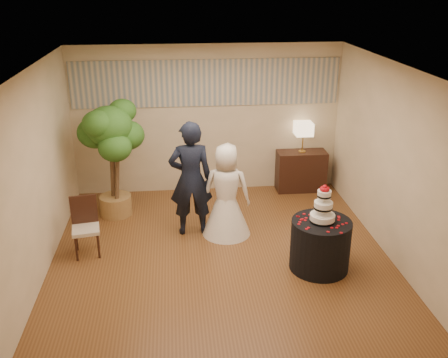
{
  "coord_description": "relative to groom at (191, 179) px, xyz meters",
  "views": [
    {
      "loc": [
        -0.62,
        -6.57,
        3.91
      ],
      "look_at": [
        0.1,
        0.4,
        1.05
      ],
      "focal_mm": 40.0,
      "sensor_mm": 36.0,
      "label": 1
    }
  ],
  "objects": [
    {
      "name": "wedding_cake",
      "position": [
        1.77,
        -1.27,
        0.08
      ],
      "size": [
        0.35,
        0.35,
        0.55
      ],
      "primitive_type": null,
      "color": "white",
      "rests_on": "cake_table"
    },
    {
      "name": "console",
      "position": [
        2.19,
        1.55,
        -0.55
      ],
      "size": [
        0.95,
        0.43,
        0.79
      ],
      "primitive_type": "cube",
      "rotation": [
        0.0,
        0.0,
        -0.01
      ],
      "color": "black",
      "rests_on": "floor"
    },
    {
      "name": "groom",
      "position": [
        0.0,
        0.0,
        0.0
      ],
      "size": [
        0.7,
        0.48,
        1.88
      ],
      "primitive_type": "imported",
      "rotation": [
        0.0,
        0.0,
        3.18
      ],
      "color": "black",
      "rests_on": "floor"
    },
    {
      "name": "bride",
      "position": [
        0.56,
        -0.1,
        -0.18
      ],
      "size": [
        0.93,
        0.93,
        1.53
      ],
      "primitive_type": "imported",
      "rotation": [
        0.0,
        0.0,
        2.92
      ],
      "color": "white",
      "rests_on": "floor"
    },
    {
      "name": "wall_right",
      "position": [
        2.9,
        -0.72,
        0.46
      ],
      "size": [
        0.06,
        5.0,
        2.8
      ],
      "primitive_type": "cube",
      "color": "beige",
      "rests_on": "ground"
    },
    {
      "name": "side_chair",
      "position": [
        -1.59,
        -0.54,
        -0.49
      ],
      "size": [
        0.48,
        0.49,
        0.89
      ],
      "primitive_type": null,
      "rotation": [
        0.0,
        0.0,
        0.16
      ],
      "color": "black",
      "rests_on": "floor"
    },
    {
      "name": "mural_border",
      "position": [
        0.4,
        1.76,
        1.16
      ],
      "size": [
        4.9,
        0.02,
        0.85
      ],
      "primitive_type": "cube",
      "color": "#9F9E93",
      "rests_on": "wall_back"
    },
    {
      "name": "ficus_tree",
      "position": [
        -1.3,
        0.79,
        0.09
      ],
      "size": [
        1.22,
        1.22,
        2.06
      ],
      "primitive_type": null,
      "rotation": [
        0.0,
        0.0,
        2.85
      ],
      "color": "#2D611E",
      "rests_on": "floor"
    },
    {
      "name": "ceiling",
      "position": [
        0.4,
        -0.72,
        1.86
      ],
      "size": [
        5.0,
        5.0,
        0.0
      ],
      "primitive_type": "cube",
      "color": "white",
      "rests_on": "wall_back"
    },
    {
      "name": "cake_table",
      "position": [
        1.77,
        -1.27,
        -0.57
      ],
      "size": [
        0.85,
        0.85,
        0.75
      ],
      "primitive_type": "cylinder",
      "rotation": [
        0.0,
        0.0,
        0.01
      ],
      "color": "black",
      "rests_on": "floor"
    },
    {
      "name": "wall_front",
      "position": [
        0.4,
        -3.22,
        0.46
      ],
      "size": [
        5.0,
        0.06,
        2.8
      ],
      "primitive_type": "cube",
      "color": "beige",
      "rests_on": "ground"
    },
    {
      "name": "wall_back",
      "position": [
        0.4,
        1.78,
        0.46
      ],
      "size": [
        5.0,
        0.06,
        2.8
      ],
      "primitive_type": "cube",
      "color": "beige",
      "rests_on": "ground"
    },
    {
      "name": "floor",
      "position": [
        0.4,
        -0.72,
        -0.94
      ],
      "size": [
        5.0,
        5.0,
        0.0
      ],
      "primitive_type": "cube",
      "color": "brown",
      "rests_on": "ground"
    },
    {
      "name": "table_lamp",
      "position": [
        2.19,
        1.55,
        0.13
      ],
      "size": [
        0.32,
        0.32,
        0.58
      ],
      "primitive_type": null,
      "color": "#CEB288",
      "rests_on": "console"
    },
    {
      "name": "wall_left",
      "position": [
        -2.1,
        -0.72,
        0.46
      ],
      "size": [
        0.06,
        5.0,
        2.8
      ],
      "primitive_type": "cube",
      "color": "beige",
      "rests_on": "ground"
    }
  ]
}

